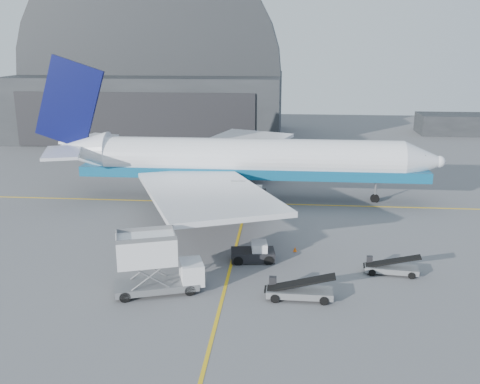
# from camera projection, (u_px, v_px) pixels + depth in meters

# --- Properties ---
(ground) EXTENTS (200.00, 200.00, 0.00)m
(ground) POSITION_uv_depth(u_px,v_px,m) (228.00, 276.00, 42.75)
(ground) COLOR #565659
(ground) RESTS_ON ground
(taxi_lines) EXTENTS (80.00, 42.12, 0.02)m
(taxi_lines) POSITION_uv_depth(u_px,v_px,m) (242.00, 224.00, 54.89)
(taxi_lines) COLOR gold
(taxi_lines) RESTS_ON ground
(hangar) EXTENTS (50.00, 28.30, 28.00)m
(hangar) POSITION_uv_depth(u_px,v_px,m) (153.00, 87.00, 104.31)
(hangar) COLOR black
(hangar) RESTS_ON ground
(distant_bldg_a) EXTENTS (14.00, 8.00, 4.00)m
(distant_bldg_a) POSITION_uv_depth(u_px,v_px,m) (453.00, 134.00, 108.54)
(distant_bldg_a) COLOR black
(distant_bldg_a) RESTS_ON ground
(airliner) EXTENTS (47.83, 46.38, 16.78)m
(airliner) POSITION_uv_depth(u_px,v_px,m) (236.00, 160.00, 62.47)
(airliner) COLOR white
(airliner) RESTS_ON ground
(catering_truck) EXTENTS (6.95, 4.32, 4.49)m
(catering_truck) POSITION_uv_depth(u_px,v_px,m) (155.00, 264.00, 39.32)
(catering_truck) COLOR slate
(catering_truck) RESTS_ON ground
(pushback_tug) EXTENTS (3.90, 2.57, 1.70)m
(pushback_tug) POSITION_uv_depth(u_px,v_px,m) (254.00, 253.00, 45.58)
(pushback_tug) COLOR black
(pushback_tug) RESTS_ON ground
(belt_loader_a) EXTENTS (5.12, 1.84, 1.95)m
(belt_loader_a) POSITION_uv_depth(u_px,v_px,m) (299.00, 291.00, 38.79)
(belt_loader_a) COLOR slate
(belt_loader_a) RESTS_ON ground
(belt_loader_b) EXTENTS (4.51, 1.90, 1.69)m
(belt_loader_b) POSITION_uv_depth(u_px,v_px,m) (391.00, 268.00, 42.98)
(belt_loader_b) COLOR slate
(belt_loader_b) RESTS_ON ground
(traffic_cone) EXTENTS (0.32, 0.32, 0.46)m
(traffic_cone) POSITION_uv_depth(u_px,v_px,m) (295.00, 249.00, 47.64)
(traffic_cone) COLOR #F45D07
(traffic_cone) RESTS_ON ground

